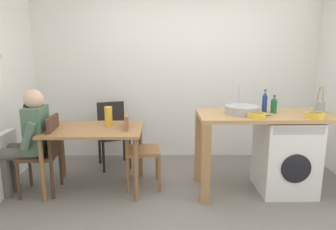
{
  "coord_description": "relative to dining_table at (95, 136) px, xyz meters",
  "views": [
    {
      "loc": [
        -0.19,
        -2.84,
        1.61
      ],
      "look_at": [
        -0.14,
        0.45,
        0.91
      ],
      "focal_mm": 32.4,
      "sensor_mm": 36.0,
      "label": 1
    }
  ],
  "objects": [
    {
      "name": "ground_plane",
      "position": [
        0.99,
        -0.55,
        -0.64
      ],
      "size": [
        5.46,
        5.46,
        0.0
      ],
      "primitive_type": "plane",
      "color": "slate"
    },
    {
      "name": "wall_back",
      "position": [
        0.99,
        1.2,
        0.71
      ],
      "size": [
        4.6,
        0.1,
        2.7
      ],
      "primitive_type": "cube",
      "color": "white",
      "rests_on": "ground_plane"
    },
    {
      "name": "dining_table",
      "position": [
        0.0,
        0.0,
        0.0
      ],
      "size": [
        1.1,
        0.76,
        0.74
      ],
      "color": "#9E7042",
      "rests_on": "ground_plane"
    },
    {
      "name": "chair_person_seat",
      "position": [
        -0.55,
        -0.09,
        -0.14
      ],
      "size": [
        0.43,
        0.43,
        0.9
      ],
      "rotation": [
        0.0,
        0.0,
        1.65
      ],
      "color": "#4C3323",
      "rests_on": "ground_plane"
    },
    {
      "name": "chair_opposite",
      "position": [
        0.48,
        0.04,
        -0.14
      ],
      "size": [
        0.44,
        0.44,
        0.9
      ],
      "rotation": [
        0.0,
        0.0,
        -1.48
      ],
      "color": "olive",
      "rests_on": "ground_plane"
    },
    {
      "name": "chair_spare_by_wall",
      "position": [
        0.07,
        0.77,
        -0.14
      ],
      "size": [
        0.51,
        0.51,
        0.9
      ],
      "rotation": [
        0.0,
        0.0,
        3.49
      ],
      "color": "black",
      "rests_on": "ground_plane"
    },
    {
      "name": "seated_person",
      "position": [
        -0.71,
        -0.11,
        0.03
      ],
      "size": [
        0.51,
        0.52,
        1.2
      ],
      "rotation": [
        0.0,
        0.0,
        1.65
      ],
      "color": "#595651",
      "rests_on": "ground_plane"
    },
    {
      "name": "kitchen_counter",
      "position": [
        1.73,
        -0.08,
        0.12
      ],
      "size": [
        1.5,
        0.68,
        0.92
      ],
      "color": "tan",
      "rests_on": "ground_plane"
    },
    {
      "name": "washing_machine",
      "position": [
        2.2,
        -0.08,
        -0.21
      ],
      "size": [
        0.6,
        0.61,
        0.86
      ],
      "color": "white",
      "rests_on": "ground_plane"
    },
    {
      "name": "sink_basin",
      "position": [
        1.68,
        -0.08,
        0.32
      ],
      "size": [
        0.38,
        0.38,
        0.09
      ],
      "primitive_type": "cylinder",
      "color": "#9EA0A5",
      "rests_on": "kitchen_counter"
    },
    {
      "name": "tap",
      "position": [
        1.68,
        0.1,
        0.42
      ],
      "size": [
        0.02,
        0.02,
        0.28
      ],
      "primitive_type": "cylinder",
      "color": "#B2B2B7",
      "rests_on": "kitchen_counter"
    },
    {
      "name": "bottle_tall_green",
      "position": [
        1.96,
        0.02,
        0.39
      ],
      "size": [
        0.06,
        0.06,
        0.26
      ],
      "color": "navy",
      "rests_on": "kitchen_counter"
    },
    {
      "name": "bottle_squat_brown",
      "position": [
        2.05,
        -0.03,
        0.37
      ],
      "size": [
        0.07,
        0.07,
        0.2
      ],
      "color": "#19592D",
      "rests_on": "kitchen_counter"
    },
    {
      "name": "mixing_bowl",
      "position": [
        1.78,
        -0.28,
        0.31
      ],
      "size": [
        0.19,
        0.19,
        0.05
      ],
      "color": "gold",
      "rests_on": "kitchen_counter"
    },
    {
      "name": "utensil_crock",
      "position": [
        2.57,
        -0.03,
        0.35
      ],
      "size": [
        0.11,
        0.11,
        0.3
      ],
      "color": "gray",
      "rests_on": "kitchen_counter"
    },
    {
      "name": "colander",
      "position": [
        2.39,
        -0.3,
        0.31
      ],
      "size": [
        0.2,
        0.2,
        0.06
      ],
      "color": "gold",
      "rests_on": "kitchen_counter"
    },
    {
      "name": "vase",
      "position": [
        0.15,
        0.1,
        0.21
      ],
      "size": [
        0.09,
        0.09,
        0.23
      ],
      "primitive_type": "cylinder",
      "color": "gold",
      "rests_on": "dining_table"
    },
    {
      "name": "scissors",
      "position": [
        1.89,
        -0.18,
        0.28
      ],
      "size": [
        0.15,
        0.06,
        0.01
      ],
      "color": "#B2B2B7",
      "rests_on": "kitchen_counter"
    }
  ]
}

